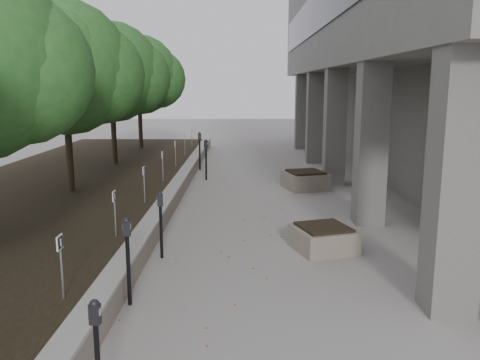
{
  "coord_description": "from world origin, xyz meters",
  "views": [
    {
      "loc": [
        0.27,
        -6.23,
        3.45
      ],
      "look_at": [
        0.17,
        5.73,
        1.15
      ],
      "focal_mm": 37.2,
      "sensor_mm": 36.0,
      "label": 1
    }
  ],
  "objects_px": {
    "crabapple_tree_3": "(66,97)",
    "crabapple_tree_5": "(139,92)",
    "parking_meter_5": "(200,151)",
    "parking_meter_2": "(128,262)",
    "parking_meter_1": "(98,358)",
    "parking_meter_4": "(206,160)",
    "crabapple_tree_4": "(112,94)",
    "planter_back": "(305,180)",
    "planter_front": "(323,238)",
    "parking_meter_3": "(161,225)"
  },
  "relations": [
    {
      "from": "crabapple_tree_3",
      "to": "parking_meter_4",
      "type": "bearing_deg",
      "value": 45.71
    },
    {
      "from": "parking_meter_1",
      "to": "parking_meter_5",
      "type": "xyz_separation_m",
      "value": [
        -0.3,
        15.43,
        0.13
      ]
    },
    {
      "from": "crabapple_tree_5",
      "to": "parking_meter_2",
      "type": "bearing_deg",
      "value": -79.07
    },
    {
      "from": "crabapple_tree_3",
      "to": "crabapple_tree_5",
      "type": "xyz_separation_m",
      "value": [
        0.0,
        10.0,
        0.0
      ]
    },
    {
      "from": "crabapple_tree_4",
      "to": "planter_back",
      "type": "xyz_separation_m",
      "value": [
        7.13,
        -2.79,
        -2.82
      ]
    },
    {
      "from": "parking_meter_5",
      "to": "planter_back",
      "type": "height_order",
      "value": "parking_meter_5"
    },
    {
      "from": "parking_meter_4",
      "to": "planter_back",
      "type": "bearing_deg",
      "value": -6.69
    },
    {
      "from": "parking_meter_4",
      "to": "crabapple_tree_4",
      "type": "bearing_deg",
      "value": 178.97
    },
    {
      "from": "parking_meter_1",
      "to": "parking_meter_3",
      "type": "distance_m",
      "value": 4.86
    },
    {
      "from": "parking_meter_2",
      "to": "planter_back",
      "type": "height_order",
      "value": "parking_meter_2"
    },
    {
      "from": "crabapple_tree_5",
      "to": "parking_meter_1",
      "type": "distance_m",
      "value": 19.99
    },
    {
      "from": "crabapple_tree_3",
      "to": "crabapple_tree_4",
      "type": "height_order",
      "value": "same"
    },
    {
      "from": "parking_meter_4",
      "to": "planter_back",
      "type": "relative_size",
      "value": 1.16
    },
    {
      "from": "crabapple_tree_3",
      "to": "parking_meter_3",
      "type": "relative_size",
      "value": 3.97
    },
    {
      "from": "crabapple_tree_3",
      "to": "crabapple_tree_5",
      "type": "relative_size",
      "value": 1.0
    },
    {
      "from": "parking_meter_2",
      "to": "parking_meter_4",
      "type": "xyz_separation_m",
      "value": [
        0.42,
        10.6,
        0.03
      ]
    },
    {
      "from": "crabapple_tree_5",
      "to": "parking_meter_4",
      "type": "bearing_deg",
      "value": -59.5
    },
    {
      "from": "parking_meter_2",
      "to": "crabapple_tree_3",
      "type": "bearing_deg",
      "value": 108.47
    },
    {
      "from": "crabapple_tree_5",
      "to": "parking_meter_3",
      "type": "height_order",
      "value": "crabapple_tree_5"
    },
    {
      "from": "crabapple_tree_4",
      "to": "parking_meter_2",
      "type": "xyz_separation_m",
      "value": [
        3.25,
        -11.84,
        -2.4
      ]
    },
    {
      "from": "parking_meter_1",
      "to": "planter_front",
      "type": "xyz_separation_m",
      "value": [
        3.2,
        5.37,
        -0.38
      ]
    },
    {
      "from": "crabapple_tree_5",
      "to": "planter_back",
      "type": "relative_size",
      "value": 4.18
    },
    {
      "from": "crabapple_tree_4",
      "to": "parking_meter_5",
      "type": "bearing_deg",
      "value": 15.72
    },
    {
      "from": "crabapple_tree_3",
      "to": "parking_meter_4",
      "type": "xyz_separation_m",
      "value": [
        3.67,
        3.76,
        -2.37
      ]
    },
    {
      "from": "parking_meter_4",
      "to": "parking_meter_5",
      "type": "relative_size",
      "value": 0.96
    },
    {
      "from": "crabapple_tree_3",
      "to": "parking_meter_5",
      "type": "relative_size",
      "value": 3.48
    },
    {
      "from": "parking_meter_4",
      "to": "parking_meter_5",
      "type": "bearing_deg",
      "value": 118.68
    },
    {
      "from": "parking_meter_1",
      "to": "planter_back",
      "type": "relative_size",
      "value": 1.01
    },
    {
      "from": "crabapple_tree_5",
      "to": "parking_meter_4",
      "type": "distance_m",
      "value": 7.61
    },
    {
      "from": "parking_meter_3",
      "to": "parking_meter_4",
      "type": "height_order",
      "value": "parking_meter_4"
    },
    {
      "from": "parking_meter_3",
      "to": "planter_front",
      "type": "bearing_deg",
      "value": 0.97
    },
    {
      "from": "crabapple_tree_3",
      "to": "planter_front",
      "type": "relative_size",
      "value": 4.71
    },
    {
      "from": "parking_meter_5",
      "to": "parking_meter_2",
      "type": "bearing_deg",
      "value": -100.37
    },
    {
      "from": "parking_meter_2",
      "to": "crabapple_tree_4",
      "type": "bearing_deg",
      "value": 98.4
    },
    {
      "from": "planter_back",
      "to": "parking_meter_5",
      "type": "bearing_deg",
      "value": 136.3
    },
    {
      "from": "crabapple_tree_5",
      "to": "planter_back",
      "type": "distance_m",
      "value": 10.93
    },
    {
      "from": "parking_meter_1",
      "to": "crabapple_tree_4",
      "type": "bearing_deg",
      "value": 111.12
    },
    {
      "from": "crabapple_tree_4",
      "to": "parking_meter_3",
      "type": "height_order",
      "value": "crabapple_tree_4"
    },
    {
      "from": "planter_back",
      "to": "planter_front",
      "type": "bearing_deg",
      "value": -93.48
    },
    {
      "from": "crabapple_tree_4",
      "to": "parking_meter_2",
      "type": "relative_size",
      "value": 3.76
    },
    {
      "from": "crabapple_tree_4",
      "to": "parking_meter_2",
      "type": "bearing_deg",
      "value": -74.65
    },
    {
      "from": "parking_meter_2",
      "to": "parking_meter_5",
      "type": "bearing_deg",
      "value": 83.04
    },
    {
      "from": "crabapple_tree_3",
      "to": "parking_meter_5",
      "type": "distance_m",
      "value": 7.14
    },
    {
      "from": "crabapple_tree_5",
      "to": "parking_meter_1",
      "type": "bearing_deg",
      "value": -79.7
    },
    {
      "from": "crabapple_tree_5",
      "to": "planter_front",
      "type": "relative_size",
      "value": 4.71
    },
    {
      "from": "crabapple_tree_5",
      "to": "parking_meter_2",
      "type": "relative_size",
      "value": 3.76
    },
    {
      "from": "parking_meter_1",
      "to": "planter_front",
      "type": "relative_size",
      "value": 1.13
    },
    {
      "from": "crabapple_tree_4",
      "to": "parking_meter_1",
      "type": "bearing_deg",
      "value": -76.28
    },
    {
      "from": "planter_front",
      "to": "crabapple_tree_4",
      "type": "bearing_deg",
      "value": 126.41
    },
    {
      "from": "parking_meter_5",
      "to": "parking_meter_1",
      "type": "bearing_deg",
      "value": -99.27
    }
  ]
}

